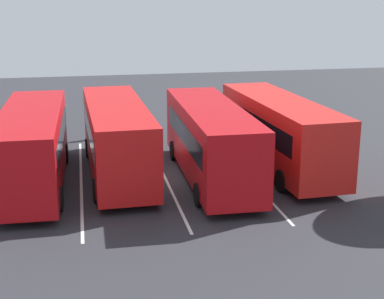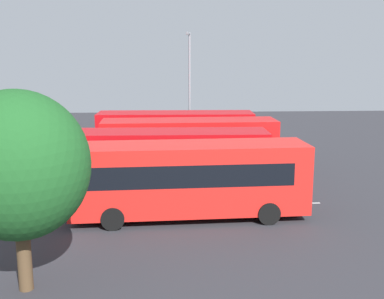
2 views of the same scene
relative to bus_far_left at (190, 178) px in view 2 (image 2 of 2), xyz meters
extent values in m
plane|color=#2B2B30|center=(-0.27, 5.62, -1.84)|extent=(67.27, 67.27, 0.00)
cube|color=red|center=(-0.03, 0.00, 0.01)|extent=(10.46, 2.98, 3.01)
cube|color=black|center=(5.10, 0.23, 0.82)|extent=(0.22, 2.22, 1.26)
cube|color=black|center=(-0.09, 1.23, 0.37)|extent=(8.69, 0.47, 0.96)
cube|color=black|center=(0.02, -1.23, 0.37)|extent=(8.69, 0.47, 0.96)
cube|color=black|center=(5.12, 0.23, 1.33)|extent=(0.19, 2.02, 0.32)
cube|color=black|center=(5.13, 0.23, -1.28)|extent=(0.20, 2.32, 0.36)
cylinder|color=black|center=(3.22, 1.35, -1.35)|extent=(0.99, 0.32, 0.98)
cylinder|color=black|center=(3.33, -1.05, -1.35)|extent=(0.99, 0.32, 0.98)
cylinder|color=black|center=(-3.39, 1.05, -1.35)|extent=(0.99, 0.32, 0.98)
cylinder|color=black|center=(-3.29, -1.35, -1.35)|extent=(0.99, 0.32, 0.98)
cube|color=#B70C11|center=(-1.05, 3.61, 0.01)|extent=(10.40, 2.72, 3.01)
cube|color=black|center=(4.09, 3.51, 0.82)|extent=(0.16, 2.22, 1.26)
cube|color=black|center=(-1.02, 4.84, 0.37)|extent=(8.70, 0.25, 0.96)
cube|color=black|center=(-1.07, 2.38, 0.37)|extent=(8.70, 0.25, 0.96)
cube|color=black|center=(4.11, 3.51, 1.33)|extent=(0.14, 2.01, 0.32)
cube|color=black|center=(4.12, 3.51, -1.28)|extent=(0.14, 2.32, 0.36)
cylinder|color=black|center=(2.29, 4.74, -1.35)|extent=(0.98, 0.30, 0.98)
cylinder|color=black|center=(2.24, 2.35, -1.35)|extent=(0.98, 0.30, 0.98)
cylinder|color=black|center=(-4.34, 4.87, -1.35)|extent=(0.98, 0.30, 0.98)
cylinder|color=black|center=(-4.38, 2.48, -1.35)|extent=(0.98, 0.30, 0.98)
cube|color=red|center=(0.35, 7.70, 0.01)|extent=(10.40, 2.72, 3.01)
cube|color=#19232D|center=(5.49, 7.80, 0.82)|extent=(0.16, 2.22, 1.26)
cube|color=#19232D|center=(0.33, 8.93, 0.37)|extent=(8.70, 0.25, 0.96)
cube|color=#19232D|center=(0.38, 6.47, 0.37)|extent=(8.70, 0.25, 0.96)
cube|color=black|center=(5.51, 7.80, 1.33)|extent=(0.14, 2.01, 0.32)
cube|color=black|center=(5.52, 7.80, -1.28)|extent=(0.15, 2.32, 0.36)
cylinder|color=black|center=(3.64, 8.96, -1.35)|extent=(0.98, 0.30, 0.98)
cylinder|color=black|center=(3.69, 6.57, -1.35)|extent=(0.98, 0.30, 0.98)
cylinder|color=black|center=(-2.99, 8.83, -1.35)|extent=(0.98, 0.30, 0.98)
cylinder|color=black|center=(-2.94, 6.43, -1.35)|extent=(0.98, 0.30, 0.98)
cube|color=#B70C11|center=(-0.39, 11.41, 0.01)|extent=(10.41, 2.78, 3.01)
cube|color=black|center=(4.74, 11.28, 0.82)|extent=(0.18, 2.22, 1.26)
cube|color=black|center=(-0.36, 12.64, 0.37)|extent=(8.70, 0.30, 0.96)
cube|color=black|center=(-0.42, 10.18, 0.37)|extent=(8.70, 0.30, 0.96)
cube|color=black|center=(4.76, 11.28, 1.33)|extent=(0.15, 2.02, 0.32)
cube|color=black|center=(4.77, 11.28, -1.28)|extent=(0.16, 2.32, 0.36)
cylinder|color=black|center=(2.95, 12.53, -1.35)|extent=(0.98, 0.30, 0.98)
cylinder|color=black|center=(2.89, 10.13, -1.35)|extent=(0.98, 0.30, 0.98)
cylinder|color=black|center=(-3.67, 12.69, -1.35)|extent=(0.98, 0.30, 0.98)
cylinder|color=black|center=(-3.74, 10.30, -1.35)|extent=(0.98, 0.30, 0.98)
cylinder|color=#232833|center=(7.54, 8.08, -1.43)|extent=(0.13, 0.13, 0.82)
cylinder|color=#232833|center=(7.45, 8.21, -1.43)|extent=(0.13, 0.13, 0.82)
cylinder|color=navy|center=(7.49, 8.15, -0.70)|extent=(0.44, 0.44, 0.65)
sphere|color=tan|center=(7.49, 8.15, -0.26)|extent=(0.22, 0.22, 0.22)
cylinder|color=gray|center=(0.73, 14.89, 2.51)|extent=(0.16, 0.16, 8.70)
cylinder|color=gray|center=(0.60, 13.68, 6.76)|extent=(0.36, 2.43, 0.10)
cube|color=slate|center=(0.47, 12.47, 6.68)|extent=(0.26, 0.58, 0.14)
cylinder|color=#4C3823|center=(-5.43, -6.32, -0.66)|extent=(0.44, 0.44, 2.35)
ellipsoid|color=#194C1E|center=(-5.43, -6.32, 2.13)|extent=(4.30, 3.87, 4.52)
cube|color=silver|center=(-0.27, 1.82, -1.83)|extent=(13.52, 0.25, 0.01)
cube|color=silver|center=(-0.27, 5.62, -1.83)|extent=(13.52, 0.25, 0.01)
cube|color=silver|center=(-0.27, 9.42, -1.83)|extent=(13.52, 0.25, 0.01)
camera|label=1|loc=(-25.48, 9.45, 6.49)|focal=54.07mm
camera|label=2|loc=(-1.03, -20.29, 5.37)|focal=44.59mm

